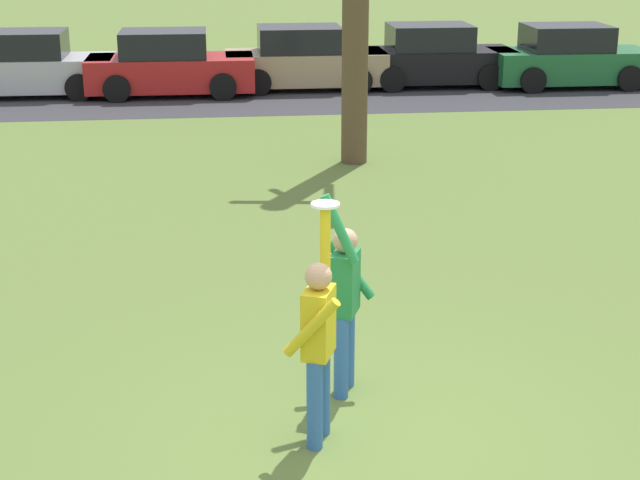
# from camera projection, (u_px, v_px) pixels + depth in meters

# --- Properties ---
(ground_plane) EXTENTS (120.00, 120.00, 0.00)m
(ground_plane) POSITION_uv_depth(u_px,v_px,m) (359.00, 436.00, 8.76)
(ground_plane) COLOR olive
(person_catcher) EXTENTS (0.49, 0.59, 2.08)m
(person_catcher) POSITION_uv_depth(u_px,v_px,m) (319.00, 337.00, 8.38)
(person_catcher) COLOR #3366B7
(person_catcher) RESTS_ON ground_plane
(person_defender) EXTENTS (0.57, 0.64, 2.04)m
(person_defender) POSITION_uv_depth(u_px,v_px,m) (345.00, 297.00, 9.26)
(person_defender) COLOR #3366B7
(person_defender) RESTS_ON ground_plane
(frisbee_disc) EXTENTS (0.24, 0.24, 0.02)m
(frisbee_disc) POSITION_uv_depth(u_px,v_px,m) (325.00, 204.00, 8.23)
(frisbee_disc) COLOR white
(frisbee_disc) RESTS_ON person_catcher
(parked_car_silver) EXTENTS (4.11, 2.06, 1.59)m
(parked_car_silver) POSITION_uv_depth(u_px,v_px,m) (28.00, 66.00, 24.52)
(parked_car_silver) COLOR #BCBCC1
(parked_car_silver) RESTS_ON ground_plane
(parked_car_red) EXTENTS (4.11, 2.06, 1.59)m
(parked_car_red) POSITION_uv_depth(u_px,v_px,m) (169.00, 66.00, 24.60)
(parked_car_red) COLOR red
(parked_car_red) RESTS_ON ground_plane
(parked_car_tan) EXTENTS (4.11, 2.06, 1.59)m
(parked_car_tan) POSITION_uv_depth(u_px,v_px,m) (304.00, 60.00, 25.48)
(parked_car_tan) COLOR tan
(parked_car_tan) RESTS_ON ground_plane
(parked_car_black) EXTENTS (4.11, 2.06, 1.59)m
(parked_car_black) POSITION_uv_depth(u_px,v_px,m) (433.00, 58.00, 25.91)
(parked_car_black) COLOR black
(parked_car_black) RESTS_ON ground_plane
(parked_car_green) EXTENTS (4.11, 2.06, 1.59)m
(parked_car_green) POSITION_uv_depth(u_px,v_px,m) (569.00, 59.00, 25.78)
(parked_car_green) COLOR #1E6633
(parked_car_green) RESTS_ON ground_plane
(parking_strip) EXTENTS (23.14, 6.40, 0.01)m
(parking_strip) POSITION_uv_depth(u_px,v_px,m) (302.00, 91.00, 25.39)
(parking_strip) COLOR #38383D
(parking_strip) RESTS_ON ground_plane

